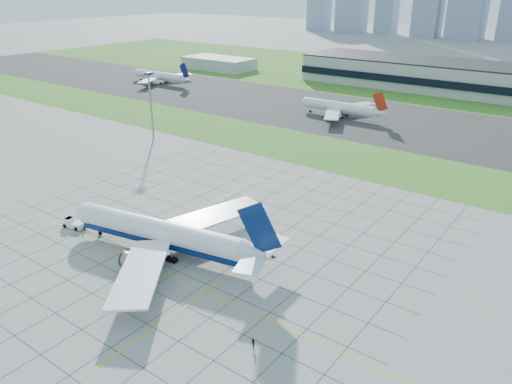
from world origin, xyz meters
TOP-DOWN VIEW (x-y plane):
  - ground at (0.00, 0.00)m, footprint 1400.00×1400.00m
  - grass_median at (0.00, 90.00)m, footprint 700.00×35.00m
  - asphalt_taxiway at (0.00, 145.00)m, footprint 700.00×75.00m
  - grass_far at (0.00, 255.00)m, footprint 700.00×145.00m
  - apron_markings at (0.43, 11.09)m, footprint 120.00×130.00m
  - service_block at (-160.00, 210.00)m, footprint 50.00×25.00m
  - light_mast at (-70.00, 65.00)m, footprint 2.50×2.50m
  - airliner at (-0.50, 4.15)m, footprint 54.21×54.45m
  - pushback_tug at (-27.98, -0.67)m, footprint 8.44×3.76m
  - crew_near at (-23.78, -0.39)m, footprint 0.67×0.73m
  - crew_far at (35.25, -9.77)m, footprint 1.15×1.16m
  - distant_jet_0 at (-153.53, 147.58)m, footprint 44.44×42.66m
  - distant_jet_1 at (-26.56, 139.00)m, footprint 39.97×42.66m

SIDE VIEW (x-z plane):
  - ground at x=0.00m, z-range 0.00..0.00m
  - apron_markings at x=0.43m, z-range 0.00..0.03m
  - grass_median at x=0.00m, z-range 0.00..0.04m
  - grass_far at x=0.00m, z-range 0.00..0.04m
  - asphalt_taxiway at x=0.00m, z-range 0.01..0.05m
  - crew_near at x=-23.78m, z-range 0.00..1.68m
  - crew_far at x=35.25m, z-range 0.00..1.89m
  - pushback_tug at x=-27.98m, z-range -0.13..2.19m
  - service_block at x=-160.00m, z-range 0.00..8.00m
  - distant_jet_1 at x=-26.56m, z-range -2.55..11.52m
  - distant_jet_0 at x=-153.53m, z-range -2.55..11.53m
  - airliner at x=-0.50m, z-range -3.90..13.30m
  - light_mast at x=-70.00m, z-range 3.38..28.98m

